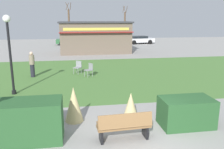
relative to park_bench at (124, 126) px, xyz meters
The scene contains 17 objects.
ground_plane 0.79m from the park_bench, 44.98° to the right, with size 80.00×80.00×0.00m, color #999691.
lawn_patch 9.16m from the park_bench, 87.23° to the left, with size 36.00×12.00×0.01m, color #4C7A38.
park_bench is the anchor object (origin of this frame).
hedge_left 3.09m from the park_bench, behind, with size 2.29×1.10×1.31m, color #28562B.
hedge_right 2.50m from the park_bench, 15.68° to the left, with size 1.84×1.10×1.03m, color #28562B.
ornamental_grass_behind_left 2.32m from the park_bench, 132.19° to the left, with size 0.69×0.69×1.33m, color #D1BC7F.
ornamental_grass_behind_right 1.76m from the park_bench, 69.80° to the left, with size 0.60×0.60×1.01m, color #D1BC7F.
lamppost_mid 7.42m from the park_bench, 130.10° to the left, with size 0.36×0.36×3.95m.
food_kiosk 19.96m from the park_bench, 87.43° to the left, with size 7.97×4.15×3.47m.
cafe_chair_west 9.64m from the park_bench, 97.54° to the left, with size 0.61×0.61×0.89m.
cafe_chair_east 8.62m from the park_bench, 93.51° to the left, with size 0.60×0.60×0.89m.
person_strolling 10.03m from the park_bench, 115.09° to the left, with size 0.34×0.34×1.69m.
parked_car_west_slot 28.72m from the park_bench, 94.02° to the left, with size 4.25×2.15×1.20m.
parked_car_center_slot 28.84m from the park_bench, 83.36° to the left, with size 4.34×2.32×1.20m.
parked_car_east_slot 29.90m from the park_bench, 73.35° to the left, with size 4.34×2.34×1.20m.
tree_left_bg 36.10m from the park_bench, 77.85° to the left, with size 0.91×0.96×5.98m.
tree_right_bg 32.82m from the park_bench, 93.87° to the left, with size 0.91×0.96×6.29m.
Camera 1 is at (-1.88, -6.14, 3.75)m, focal length 37.37 mm.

